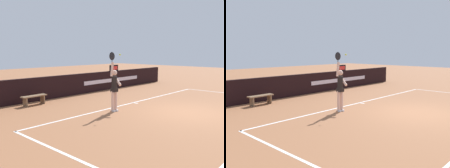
# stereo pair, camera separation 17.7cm
# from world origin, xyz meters

# --- Properties ---
(ground_plane) EXTENTS (60.00, 60.00, 0.00)m
(ground_plane) POSITION_xyz_m (0.00, 0.00, 0.00)
(ground_plane) COLOR #9D623E
(court_lines) EXTENTS (12.42, 5.89, 0.00)m
(court_lines) POSITION_xyz_m (0.00, 0.06, 0.00)
(court_lines) COLOR white
(court_lines) RESTS_ON ground
(back_wall) EXTENTS (16.78, 0.21, 1.22)m
(back_wall) POSITION_xyz_m (0.01, 6.88, 0.61)
(back_wall) COLOR black
(back_wall) RESTS_ON ground
(speed_display) EXTENTS (0.71, 0.17, 0.40)m
(speed_display) POSITION_xyz_m (2.94, 6.88, 1.42)
(speed_display) COLOR black
(speed_display) RESTS_ON back_wall
(tennis_player) EXTENTS (0.47, 0.50, 2.54)m
(tennis_player) POSITION_xyz_m (-1.95, 2.43, 1.06)
(tennis_player) COLOR beige
(tennis_player) RESTS_ON ground
(tennis_ball) EXTENTS (0.07, 0.07, 0.07)m
(tennis_ball) POSITION_xyz_m (-1.89, 2.18, 2.42)
(tennis_ball) COLOR #D0E734
(courtside_bench_near) EXTENTS (1.27, 0.42, 0.46)m
(courtside_bench_near) POSITION_xyz_m (-3.62, 6.09, 0.34)
(courtside_bench_near) COLOR #846447
(courtside_bench_near) RESTS_ON ground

